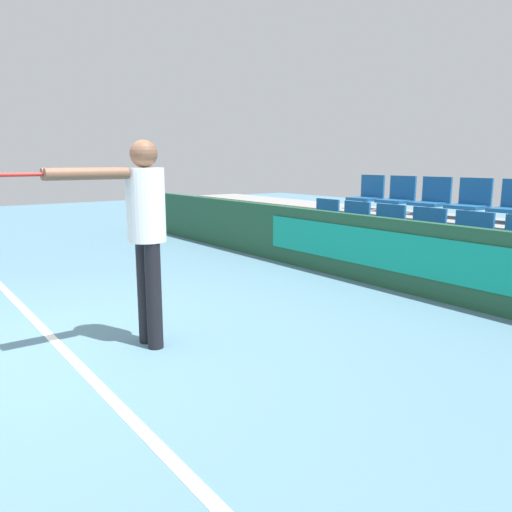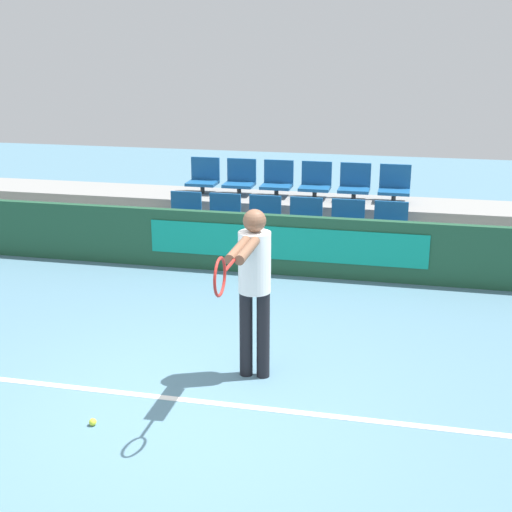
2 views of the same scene
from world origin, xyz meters
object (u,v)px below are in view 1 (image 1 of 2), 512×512
at_px(stadium_chair_2, 385,227).
at_px(stadium_chair_6, 368,194).
at_px(stadium_chair_8, 432,198).
at_px(stadium_chair_7, 398,196).
at_px(stadium_chair_3, 423,233).
at_px(stadium_chair_0, 322,219).
at_px(stadium_chair_1, 351,223).
at_px(stadium_chair_9, 470,201).
at_px(tennis_player, 138,222).
at_px(stadium_chair_4, 468,238).

relative_size(stadium_chair_2, stadium_chair_6, 1.00).
height_order(stadium_chair_2, stadium_chair_8, stadium_chair_8).
bearing_deg(stadium_chair_7, stadium_chair_3, -40.53).
height_order(stadium_chair_0, stadium_chair_3, same).
bearing_deg(stadium_chair_8, stadium_chair_1, -120.32).
bearing_deg(stadium_chair_3, stadium_chair_9, 90.00).
bearing_deg(stadium_chair_0, stadium_chair_8, 40.53).
bearing_deg(stadium_chair_1, tennis_player, -71.02).
relative_size(stadium_chair_1, stadium_chair_4, 1.00).
distance_m(stadium_chair_0, stadium_chair_6, 1.14).
distance_m(stadium_chair_8, tennis_player, 5.16).
height_order(stadium_chair_0, stadium_chair_6, stadium_chair_6).
bearing_deg(stadium_chair_0, stadium_chair_7, 59.68).
distance_m(stadium_chair_1, stadium_chair_4, 1.90).
distance_m(stadium_chair_7, stadium_chair_9, 1.26).
bearing_deg(stadium_chair_7, stadium_chair_4, -29.68).
height_order(stadium_chair_1, stadium_chair_7, stadium_chair_7).
bearing_deg(stadium_chair_2, stadium_chair_8, 90.00).
distance_m(stadium_chair_8, stadium_chair_9, 0.63).
relative_size(stadium_chair_4, tennis_player, 0.34).
bearing_deg(tennis_player, stadium_chair_1, 109.14).
distance_m(stadium_chair_1, stadium_chair_9, 1.70).
bearing_deg(stadium_chair_6, stadium_chair_9, 0.00).
distance_m(stadium_chair_0, stadium_chair_3, 1.90).
relative_size(stadium_chair_2, tennis_player, 0.34).
distance_m(stadium_chair_4, tennis_player, 4.08).
xyz_separation_m(stadium_chair_0, stadium_chair_6, (0.00, 1.08, 0.37)).
bearing_deg(stadium_chair_0, stadium_chair_2, 0.00).
distance_m(stadium_chair_6, tennis_player, 5.49).
bearing_deg(tennis_player, stadium_chair_8, 98.53).
distance_m(stadium_chair_1, tennis_player, 4.28).
bearing_deg(stadium_chair_0, stadium_chair_3, 0.00).
bearing_deg(tennis_player, stadium_chair_2, 100.74).
relative_size(stadium_chair_2, stadium_chair_7, 1.00).
relative_size(stadium_chair_1, tennis_player, 0.34).
height_order(stadium_chair_0, stadium_chair_1, same).
relative_size(stadium_chair_4, stadium_chair_6, 1.00).
distance_m(stadium_chair_2, stadium_chair_4, 1.26).
bearing_deg(stadium_chair_6, stadium_chair_7, 0.00).
bearing_deg(stadium_chair_1, stadium_chair_8, 59.68).
relative_size(stadium_chair_7, stadium_chair_8, 1.00).
xyz_separation_m(stadium_chair_6, stadium_chair_9, (1.90, 0.00, 0.00)).
height_order(stadium_chair_0, stadium_chair_9, stadium_chair_9).
relative_size(stadium_chair_6, stadium_chair_7, 1.00).
distance_m(stadium_chair_0, stadium_chair_4, 2.53).
relative_size(stadium_chair_9, tennis_player, 0.34).
height_order(stadium_chair_1, stadium_chair_2, same).
xyz_separation_m(stadium_chair_2, stadium_chair_6, (-1.26, 1.08, 0.37)).
xyz_separation_m(stadium_chair_3, stadium_chair_6, (-1.90, 1.08, 0.37)).
xyz_separation_m(stadium_chair_1, stadium_chair_7, (0.00, 1.08, 0.37)).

